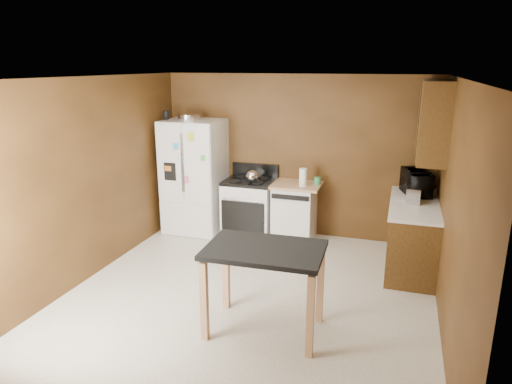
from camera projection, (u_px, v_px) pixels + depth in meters
The scene contains 18 objects.
floor at pixel (249, 296), 5.38m from camera, with size 4.50×4.50×0.00m, color white.
ceiling at pixel (248, 78), 4.70m from camera, with size 4.50×4.50×0.00m, color white.
wall_back at pixel (295, 156), 7.10m from camera, with size 4.20×4.20×0.00m, color brown.
wall_front at pixel (138, 285), 2.98m from camera, with size 4.20×4.20×0.00m, color brown.
wall_left at pixel (89, 180), 5.66m from camera, with size 4.50×4.50×0.00m, color brown.
wall_right at pixel (453, 213), 4.42m from camera, with size 4.50×4.50×0.00m, color brown.
roasting_pan at pixel (189, 117), 7.07m from camera, with size 0.36×0.36×0.09m, color silver.
pen_cup at pixel (166, 115), 7.11m from camera, with size 0.09×0.09×0.13m, color black.
kettle at pixel (252, 176), 6.91m from camera, with size 0.19×0.19×0.19m, color silver.
paper_towel at pixel (303, 177), 6.74m from camera, with size 0.11×0.11×0.27m, color white.
green_canister at pixel (317, 181), 6.86m from camera, with size 0.10×0.10×0.11m, color #3A9857.
toaster at pixel (414, 195), 5.91m from camera, with size 0.17×0.28×0.21m, color silver.
microwave at pixel (416, 183), 6.28m from camera, with size 0.55×0.37×0.31m, color black.
refrigerator at pixel (195, 176), 7.30m from camera, with size 0.90×0.80×1.80m.
gas_range at pixel (250, 207), 7.21m from camera, with size 0.76×0.68×1.10m.
dishwasher at pixel (294, 211), 7.02m from camera, with size 0.78×0.63×0.89m.
right_cabinets at pixel (418, 202), 5.95m from camera, with size 0.63×1.58×2.45m.
island at pixel (264, 261), 4.50m from camera, with size 1.18×0.81×0.91m.
Camera 1 is at (1.57, -4.59, 2.64)m, focal length 32.00 mm.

